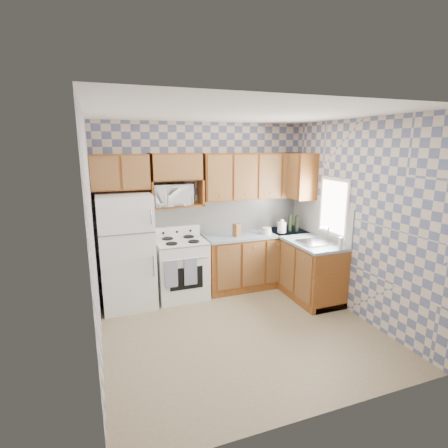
% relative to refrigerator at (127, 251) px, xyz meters
% --- Properties ---
extents(floor, '(3.40, 3.40, 0.00)m').
position_rel_refrigerator_xyz_m(floor, '(1.27, -1.25, -0.84)').
color(floor, '#7C6B4E').
rests_on(floor, ground).
extents(back_wall, '(3.40, 0.02, 2.70)m').
position_rel_refrigerator_xyz_m(back_wall, '(1.27, 0.35, 0.51)').
color(back_wall, slate).
rests_on(back_wall, ground).
extents(right_wall, '(0.02, 3.20, 2.70)m').
position_rel_refrigerator_xyz_m(right_wall, '(2.97, -1.25, 0.51)').
color(right_wall, slate).
rests_on(right_wall, ground).
extents(backsplash_back, '(2.60, 0.02, 0.56)m').
position_rel_refrigerator_xyz_m(backsplash_back, '(1.68, 0.34, 0.36)').
color(backsplash_back, silver).
rests_on(backsplash_back, back_wall).
extents(backsplash_right, '(0.02, 1.60, 0.56)m').
position_rel_refrigerator_xyz_m(backsplash_right, '(2.96, -0.45, 0.36)').
color(backsplash_right, silver).
rests_on(backsplash_right, right_wall).
extents(refrigerator, '(0.75, 0.70, 1.68)m').
position_rel_refrigerator_xyz_m(refrigerator, '(0.00, 0.00, 0.00)').
color(refrigerator, white).
rests_on(refrigerator, floor).
extents(stove_body, '(0.76, 0.65, 0.90)m').
position_rel_refrigerator_xyz_m(stove_body, '(0.80, 0.03, -0.39)').
color(stove_body, white).
rests_on(stove_body, floor).
extents(cooktop, '(0.76, 0.65, 0.02)m').
position_rel_refrigerator_xyz_m(cooktop, '(0.80, 0.03, 0.07)').
color(cooktop, silver).
rests_on(cooktop, stove_body).
extents(backguard, '(0.76, 0.08, 0.17)m').
position_rel_refrigerator_xyz_m(backguard, '(0.80, 0.30, 0.16)').
color(backguard, white).
rests_on(backguard, cooktop).
extents(dish_towel_left, '(0.19, 0.02, 0.41)m').
position_rel_refrigerator_xyz_m(dish_towel_left, '(0.57, -0.32, -0.31)').
color(dish_towel_left, navy).
rests_on(dish_towel_left, stove_body).
extents(dish_towel_right, '(0.19, 0.02, 0.41)m').
position_rel_refrigerator_xyz_m(dish_towel_right, '(0.87, -0.32, -0.31)').
color(dish_towel_right, navy).
rests_on(dish_towel_right, stove_body).
extents(base_cabinets_back, '(1.75, 0.60, 0.88)m').
position_rel_refrigerator_xyz_m(base_cabinets_back, '(2.10, 0.05, -0.40)').
color(base_cabinets_back, '#6B2D0D').
rests_on(base_cabinets_back, floor).
extents(base_cabinets_right, '(0.60, 1.60, 0.88)m').
position_rel_refrigerator_xyz_m(base_cabinets_right, '(2.67, -0.45, -0.40)').
color(base_cabinets_right, '#6B2D0D').
rests_on(base_cabinets_right, floor).
extents(countertop_back, '(1.77, 0.63, 0.04)m').
position_rel_refrigerator_xyz_m(countertop_back, '(2.10, 0.05, 0.06)').
color(countertop_back, slate).
rests_on(countertop_back, base_cabinets_back).
extents(countertop_right, '(0.63, 1.60, 0.04)m').
position_rel_refrigerator_xyz_m(countertop_right, '(2.67, -0.45, 0.06)').
color(countertop_right, slate).
rests_on(countertop_right, base_cabinets_right).
extents(upper_cabinets_back, '(1.75, 0.33, 0.74)m').
position_rel_refrigerator_xyz_m(upper_cabinets_back, '(2.10, 0.19, 1.01)').
color(upper_cabinets_back, '#6B2D0D').
rests_on(upper_cabinets_back, back_wall).
extents(upper_cabinets_fridge, '(0.82, 0.33, 0.50)m').
position_rel_refrigerator_xyz_m(upper_cabinets_fridge, '(-0.02, 0.19, 1.13)').
color(upper_cabinets_fridge, '#6B2D0D').
rests_on(upper_cabinets_fridge, back_wall).
extents(upper_cabinets_right, '(0.33, 0.70, 0.74)m').
position_rel_refrigerator_xyz_m(upper_cabinets_right, '(2.81, 0.00, 1.01)').
color(upper_cabinets_right, '#6B2D0D').
rests_on(upper_cabinets_right, right_wall).
extents(microwave_shelf, '(0.80, 0.33, 0.03)m').
position_rel_refrigerator_xyz_m(microwave_shelf, '(0.80, 0.19, 0.60)').
color(microwave_shelf, '#6B2D0D').
rests_on(microwave_shelf, back_wall).
extents(microwave, '(0.64, 0.48, 0.32)m').
position_rel_refrigerator_xyz_m(microwave, '(0.71, 0.17, 0.77)').
color(microwave, white).
rests_on(microwave, microwave_shelf).
extents(sink, '(0.48, 0.40, 0.03)m').
position_rel_refrigerator_xyz_m(sink, '(2.67, -0.80, 0.09)').
color(sink, '#B7B7BC').
rests_on(sink, countertop_right).
extents(window, '(0.02, 0.66, 0.86)m').
position_rel_refrigerator_xyz_m(window, '(2.96, -0.80, 0.61)').
color(window, silver).
rests_on(window, right_wall).
extents(bottle_0, '(0.06, 0.06, 0.27)m').
position_rel_refrigerator_xyz_m(bottle_0, '(2.68, -0.04, 0.22)').
color(bottle_0, black).
rests_on(bottle_0, countertop_back).
extents(bottle_1, '(0.06, 0.06, 0.26)m').
position_rel_refrigerator_xyz_m(bottle_1, '(2.78, -0.10, 0.21)').
color(bottle_1, black).
rests_on(bottle_1, countertop_back).
extents(bottle_2, '(0.06, 0.06, 0.24)m').
position_rel_refrigerator_xyz_m(bottle_2, '(2.83, 0.00, 0.20)').
color(bottle_2, '#61310C').
rests_on(bottle_2, countertop_back).
extents(knife_block, '(0.13, 0.13, 0.21)m').
position_rel_refrigerator_xyz_m(knife_block, '(1.70, -0.05, 0.19)').
color(knife_block, brown).
rests_on(knife_block, countertop_back).
extents(electric_kettle, '(0.14, 0.14, 0.18)m').
position_rel_refrigerator_xyz_m(electric_kettle, '(2.50, -0.09, 0.17)').
color(electric_kettle, white).
rests_on(electric_kettle, countertop_back).
extents(food_containers, '(0.16, 0.16, 0.11)m').
position_rel_refrigerator_xyz_m(food_containers, '(2.22, -0.08, 0.13)').
color(food_containers, silver).
rests_on(food_containers, countertop_back).
extents(soap_bottle, '(0.06, 0.06, 0.17)m').
position_rel_refrigerator_xyz_m(soap_bottle, '(2.81, -1.20, 0.17)').
color(soap_bottle, silver).
rests_on(soap_bottle, countertop_right).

